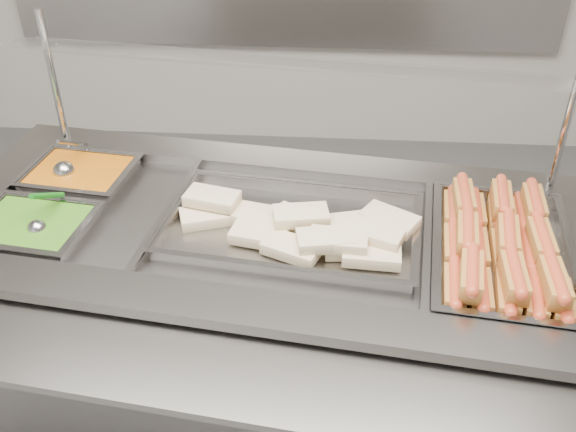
# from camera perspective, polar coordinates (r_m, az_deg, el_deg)

# --- Properties ---
(steam_counter) EXTENTS (1.91, 1.03, 0.87)m
(steam_counter) POSITION_cam_1_polar(r_m,az_deg,el_deg) (2.01, -1.38, -10.66)
(steam_counter) COLOR slate
(steam_counter) RESTS_ON ground
(tray_rail) EXTENTS (1.76, 0.57, 0.05)m
(tray_rail) POSITION_cam_1_polar(r_m,az_deg,el_deg) (1.40, -6.13, -13.52)
(tray_rail) COLOR gray
(tray_rail) RESTS_ON steam_counter
(sneeze_guard) EXTENTS (1.62, 0.49, 0.43)m
(sneeze_guard) POSITION_cam_1_polar(r_m,az_deg,el_deg) (1.74, -0.19, 13.15)
(sneeze_guard) COLOR silver
(sneeze_guard) RESTS_ON steam_counter
(pan_hotdogs) EXTENTS (0.40, 0.57, 0.10)m
(pan_hotdogs) POSITION_cam_1_polar(r_m,az_deg,el_deg) (1.74, 18.32, -3.74)
(pan_hotdogs) COLOR gray
(pan_hotdogs) RESTS_ON steam_counter
(pan_wraps) EXTENTS (0.70, 0.47, 0.07)m
(pan_wraps) POSITION_cam_1_polar(r_m,az_deg,el_deg) (1.73, 0.31, -1.33)
(pan_wraps) COLOR gray
(pan_wraps) RESTS_ON steam_counter
(pan_beans) EXTENTS (0.32, 0.27, 0.10)m
(pan_beans) POSITION_cam_1_polar(r_m,az_deg,el_deg) (2.07, -17.87, 2.90)
(pan_beans) COLOR gray
(pan_beans) RESTS_ON steam_counter
(pan_peas) EXTENTS (0.32, 0.27, 0.10)m
(pan_peas) POSITION_cam_1_polar(r_m,az_deg,el_deg) (1.87, -21.62, -1.60)
(pan_peas) COLOR gray
(pan_peas) RESTS_ON steam_counter
(hotdogs_in_buns) EXTENTS (0.32, 0.53, 0.11)m
(hotdogs_in_buns) POSITION_cam_1_polar(r_m,az_deg,el_deg) (1.71, 18.27, -2.55)
(hotdogs_in_buns) COLOR #995020
(hotdogs_in_buns) RESTS_ON pan_hotdogs
(tortilla_wraps) EXTENTS (0.66, 0.30, 0.07)m
(tortilla_wraps) POSITION_cam_1_polar(r_m,az_deg,el_deg) (1.69, 1.84, -1.15)
(tortilla_wraps) COLOR #CAAF87
(tortilla_wraps) RESTS_ON pan_wraps
(ladle) EXTENTS (0.07, 0.19, 0.14)m
(ladle) POSITION_cam_1_polar(r_m,az_deg,el_deg) (2.05, -19.22, 3.88)
(ladle) COLOR #A5A6AA
(ladle) RESTS_ON pan_beans
(serving_spoon) EXTENTS (0.05, 0.18, 0.13)m
(serving_spoon) POSITION_cam_1_polar(r_m,az_deg,el_deg) (1.83, -21.23, -0.59)
(serving_spoon) COLOR #A5A6AA
(serving_spoon) RESTS_ON pan_peas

